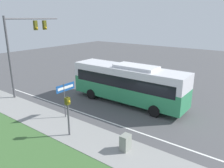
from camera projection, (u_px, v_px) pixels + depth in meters
name	position (u px, v px, depth m)	size (l,w,h in m)	color
ground_plane	(156.00, 112.00, 17.48)	(80.00, 80.00, 0.00)	#4C4C4F
sidewalk	(108.00, 147.00, 12.71)	(2.80, 80.00, 0.12)	gray
lane_divider_near	(132.00, 130.00, 14.72)	(0.14, 30.00, 0.01)	silver
bus	(128.00, 82.00, 18.90)	(2.68, 10.37, 3.49)	#2D8956
signal_gantry	(24.00, 41.00, 20.17)	(5.72, 0.41, 7.43)	#4C4C51
pedestrian_signal	(68.00, 110.00, 13.40)	(0.28, 0.34, 2.64)	#4C4C51
street_sign	(65.00, 93.00, 15.92)	(1.70, 0.08, 2.72)	#4C4C51
utility_cabinet	(125.00, 143.00, 12.18)	(0.60, 0.45, 0.92)	gray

